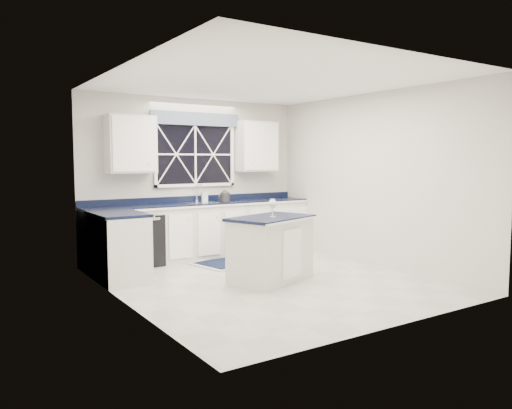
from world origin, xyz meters
TOP-DOWN VIEW (x-y plane):
  - ground at (0.00, 0.00)m, footprint 4.50×4.50m
  - back_wall at (0.00, 2.25)m, footprint 4.00×0.10m
  - base_cabinets at (-0.33, 1.78)m, footprint 3.99×1.60m
  - countertop at (0.00, 1.95)m, footprint 3.98×0.64m
  - dishwasher at (-1.10, 1.95)m, footprint 0.60×0.58m
  - window at (0.00, 2.20)m, footprint 1.65×0.09m
  - upper_cabinets at (0.00, 2.08)m, footprint 3.10×0.34m
  - faucet at (0.00, 2.14)m, footprint 0.05×0.20m
  - island at (0.02, -0.04)m, footprint 1.37×1.08m
  - rug at (0.30, 1.35)m, footprint 1.53×1.12m
  - kettle at (0.43, 1.95)m, footprint 0.29×0.23m
  - wine_glass at (0.03, -0.07)m, footprint 0.10×0.10m
  - soap_bottle at (0.15, 2.17)m, footprint 0.12×0.12m

SIDE VIEW (x-z plane):
  - ground at x=0.00m, z-range 0.00..0.00m
  - rug at x=0.30m, z-range 0.00..0.02m
  - dishwasher at x=-1.10m, z-range 0.00..0.82m
  - island at x=0.02m, z-range 0.00..0.89m
  - base_cabinets at x=-0.33m, z-range 0.00..0.90m
  - countertop at x=0.00m, z-range 0.90..0.94m
  - kettle at x=0.43m, z-range 0.93..1.14m
  - soap_bottle at x=0.15m, z-range 0.94..1.16m
  - wine_glass at x=0.03m, z-range 0.94..1.18m
  - faucet at x=0.00m, z-range 0.95..1.25m
  - back_wall at x=0.00m, z-range 0.00..2.70m
  - window at x=0.00m, z-range 1.20..2.46m
  - upper_cabinets at x=0.00m, z-range 1.45..2.35m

